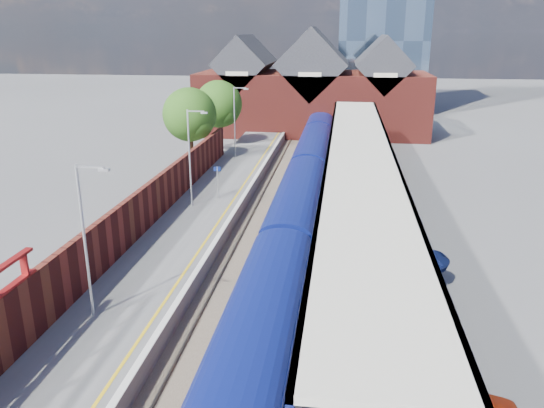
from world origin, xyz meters
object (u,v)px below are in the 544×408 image
Objects in this scene: platform_sign at (217,177)px; parked_car_dark at (391,358)px; lamp_post_d at (236,118)px; lamp_post_b at (87,233)px; lamp_post_c at (191,152)px; parked_car_silver at (399,277)px; parked_car_red at (452,404)px; train at (307,174)px; parked_car_blue at (412,255)px.

platform_sign is 23.43m from parked_car_dark.
lamp_post_d reaches higher than platform_sign.
lamp_post_b and lamp_post_c have the same top height.
platform_sign is 18.27m from parked_car_silver.
parked_car_silver is at bearing 18.41° from lamp_post_b.
lamp_post_c reaches higher than parked_car_red.
lamp_post_c is 25.67m from parked_car_red.
parked_car_red is at bearing -174.63° from parked_car_silver.
parked_car_silver is 0.94× the size of parked_car_dark.
parked_car_red is (14.51, -4.92, -3.27)m from lamp_post_b.
train is 7.63m from platform_sign.
parked_car_blue is (1.90, 10.08, -0.04)m from parked_car_dark.
parked_car_dark is at bearing -55.29° from lamp_post_c.
platform_sign is 0.61× the size of parked_car_dark.
lamp_post_b is 1.64× the size of parked_car_red.
train reaches higher than parked_car_blue.
parked_car_dark is (12.77, -18.44, -3.39)m from lamp_post_c.
lamp_post_b reaches higher than parked_car_silver.
train reaches higher than parked_car_red.
train is at bearing 46.94° from parked_car_blue.
lamp_post_c is 16.00m from lamp_post_d.
platform_sign is 0.63× the size of parked_car_blue.
lamp_post_c is 1.64× the size of parked_car_red.
parked_car_dark is (12.77, -34.44, -3.39)m from lamp_post_d.
lamp_post_d is at bearing 26.99° from parked_car_silver.
train is at bearing 20.35° from parked_car_red.
train is at bearing 37.25° from lamp_post_c.
lamp_post_d reaches higher than parked_car_dark.
lamp_post_b is at bearing -94.33° from platform_sign.
parked_car_red is at bearing -168.27° from parked_car_dark.
lamp_post_b is at bearing -109.67° from train.
lamp_post_b is 18.20m from platform_sign.
parked_car_red is 3.04m from parked_car_dark.
parked_car_silver is (-0.81, 9.48, -0.09)m from parked_car_red.
parked_car_dark is (11.41, -20.44, -1.09)m from platform_sign.
platform_sign reaches higher than parked_car_blue.
lamp_post_c reaches higher than platform_sign.
platform_sign reaches higher than parked_car_dark.
parked_car_silver is (13.70, 4.56, -3.36)m from lamp_post_b.
lamp_post_c is 1.76× the size of parked_car_blue.
parked_car_dark is at bearing 41.42° from parked_car_red.
parked_car_dark is at bearing 172.93° from parked_car_silver.
parked_car_red is 1.10× the size of parked_car_silver.
lamp_post_c is 18.16m from parked_car_silver.
parked_car_red is at bearing -76.10° from train.
train is 9.41× the size of lamp_post_b.
lamp_post_c is at bearing -124.26° from platform_sign.
parked_car_silver reaches higher than parked_car_blue.
lamp_post_d reaches higher than train.
parked_car_dark is at bearing -169.20° from parked_car_blue.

